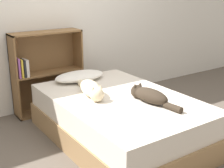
{
  "coord_description": "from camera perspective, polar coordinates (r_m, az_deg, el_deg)",
  "views": [
    {
      "loc": [
        -1.72,
        -2.37,
        1.54
      ],
      "look_at": [
        0.0,
        0.14,
        0.57
      ],
      "focal_mm": 50.0,
      "sensor_mm": 36.0,
      "label": 1
    }
  ],
  "objects": [
    {
      "name": "bed",
      "position": [
        3.21,
        1.4,
        -6.35
      ],
      "size": [
        1.21,
        1.84,
        0.47
      ],
      "color": "#99754C",
      "rests_on": "ground_plane"
    },
    {
      "name": "bookshelf",
      "position": [
        3.96,
        -12.2,
        2.32
      ],
      "size": [
        0.86,
        0.26,
        1.01
      ],
      "color": "brown",
      "rests_on": "ground_plane"
    },
    {
      "name": "pillow",
      "position": [
        3.65,
        -5.94,
        1.44
      ],
      "size": [
        0.61,
        0.34,
        0.11
      ],
      "color": "white",
      "rests_on": "bed"
    },
    {
      "name": "wall_back",
      "position": [
        4.07,
        -9.58,
        13.47
      ],
      "size": [
        8.0,
        0.06,
        2.5
      ],
      "color": "silver",
      "rests_on": "ground_plane"
    },
    {
      "name": "cat_light",
      "position": [
        3.12,
        -3.77,
        -1.0
      ],
      "size": [
        0.26,
        0.62,
        0.16
      ],
      "rotation": [
        0.0,
        0.0,
        4.5
      ],
      "color": "beige",
      "rests_on": "bed"
    },
    {
      "name": "ground_plane",
      "position": [
        3.31,
        1.37,
        -9.97
      ],
      "size": [
        8.0,
        8.0,
        0.0
      ],
      "primitive_type": "plane",
      "color": "brown"
    },
    {
      "name": "cat_dark",
      "position": [
        2.99,
        6.76,
        -2.07
      ],
      "size": [
        0.21,
        0.6,
        0.15
      ],
      "rotation": [
        0.0,
        0.0,
        1.69
      ],
      "color": "#33281E",
      "rests_on": "bed"
    }
  ]
}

